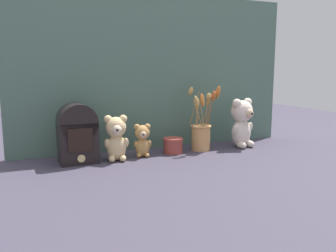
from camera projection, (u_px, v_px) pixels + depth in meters
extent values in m
plane|color=#3D3847|center=(170.00, 154.00, 1.65)|extent=(4.00, 4.00, 0.00)
cube|color=#4C6B5B|center=(157.00, 73.00, 1.74)|extent=(1.41, 0.02, 0.75)
ellipsoid|color=beige|center=(241.00, 133.00, 1.80)|extent=(0.12, 0.11, 0.14)
sphere|color=beige|center=(242.00, 111.00, 1.78)|extent=(0.11, 0.11, 0.11)
sphere|color=#D1B289|center=(248.00, 113.00, 1.75)|extent=(0.05, 0.05, 0.05)
sphere|color=black|center=(252.00, 114.00, 1.73)|extent=(0.01, 0.01, 0.01)
sphere|color=beige|center=(248.00, 102.00, 1.80)|extent=(0.04, 0.04, 0.04)
sphere|color=beige|center=(237.00, 103.00, 1.75)|extent=(0.04, 0.04, 0.04)
ellipsoid|color=beige|center=(249.00, 127.00, 1.82)|extent=(0.04, 0.05, 0.06)
ellipsoid|color=beige|center=(236.00, 129.00, 1.76)|extent=(0.04, 0.05, 0.06)
ellipsoid|color=beige|center=(249.00, 144.00, 1.80)|extent=(0.05, 0.06, 0.04)
ellipsoid|color=beige|center=(241.00, 145.00, 1.77)|extent=(0.05, 0.06, 0.04)
ellipsoid|color=#DBBC84|center=(116.00, 147.00, 1.54)|extent=(0.09, 0.08, 0.12)
sphere|color=#DBBC84|center=(116.00, 127.00, 1.52)|extent=(0.09, 0.09, 0.09)
sphere|color=beige|center=(117.00, 130.00, 1.49)|extent=(0.04, 0.04, 0.04)
sphere|color=black|center=(117.00, 130.00, 1.48)|extent=(0.01, 0.01, 0.01)
sphere|color=#DBBC84|center=(123.00, 119.00, 1.53)|extent=(0.04, 0.04, 0.04)
sphere|color=#DBBC84|center=(108.00, 119.00, 1.51)|extent=(0.04, 0.04, 0.04)
ellipsoid|color=#DBBC84|center=(126.00, 143.00, 1.54)|extent=(0.03, 0.04, 0.05)
ellipsoid|color=#DBBC84|center=(107.00, 144.00, 1.52)|extent=(0.03, 0.04, 0.05)
ellipsoid|color=#DBBC84|center=(123.00, 158.00, 1.53)|extent=(0.03, 0.05, 0.03)
ellipsoid|color=#DBBC84|center=(112.00, 159.00, 1.52)|extent=(0.03, 0.05, 0.03)
ellipsoid|color=tan|center=(142.00, 147.00, 1.61)|extent=(0.07, 0.06, 0.09)
sphere|color=tan|center=(142.00, 132.00, 1.60)|extent=(0.07, 0.07, 0.07)
sphere|color=#D1B289|center=(143.00, 134.00, 1.57)|extent=(0.03, 0.03, 0.03)
sphere|color=black|center=(143.00, 135.00, 1.56)|extent=(0.01, 0.01, 0.01)
sphere|color=tan|center=(148.00, 127.00, 1.60)|extent=(0.03, 0.03, 0.03)
sphere|color=tan|center=(137.00, 127.00, 1.59)|extent=(0.03, 0.03, 0.03)
ellipsoid|color=tan|center=(149.00, 144.00, 1.61)|extent=(0.02, 0.03, 0.04)
ellipsoid|color=tan|center=(136.00, 144.00, 1.59)|extent=(0.02, 0.03, 0.04)
ellipsoid|color=tan|center=(147.00, 155.00, 1.60)|extent=(0.03, 0.04, 0.02)
ellipsoid|color=tan|center=(139.00, 155.00, 1.59)|extent=(0.03, 0.04, 0.02)
cylinder|color=tan|center=(201.00, 138.00, 1.73)|extent=(0.09, 0.09, 0.12)
torus|color=tan|center=(201.00, 126.00, 1.72)|extent=(0.10, 0.10, 0.01)
cylinder|color=#9E7542|center=(207.00, 111.00, 1.71)|extent=(0.01, 0.02, 0.14)
ellipsoid|color=tan|center=(209.00, 97.00, 1.70)|extent=(0.03, 0.04, 0.04)
cylinder|color=#9E7542|center=(198.00, 114.00, 1.73)|extent=(0.01, 0.01, 0.10)
ellipsoid|color=tan|center=(197.00, 104.00, 1.73)|extent=(0.03, 0.03, 0.06)
cylinder|color=#9E7542|center=(198.00, 114.00, 1.68)|extent=(0.04, 0.04, 0.12)
ellipsoid|color=tan|center=(197.00, 101.00, 1.65)|extent=(0.04, 0.04, 0.06)
cylinder|color=#9E7542|center=(211.00, 108.00, 1.73)|extent=(0.01, 0.07, 0.16)
ellipsoid|color=orange|center=(218.00, 92.00, 1.72)|extent=(0.03, 0.05, 0.07)
cylinder|color=#9E7542|center=(206.00, 113.00, 1.74)|extent=(0.02, 0.04, 0.11)
ellipsoid|color=tan|center=(208.00, 102.00, 1.74)|extent=(0.03, 0.03, 0.04)
cylinder|color=#9E7542|center=(196.00, 113.00, 1.71)|extent=(0.01, 0.02, 0.12)
ellipsoid|color=tan|center=(196.00, 101.00, 1.70)|extent=(0.02, 0.03, 0.06)
cylinder|color=#9E7542|center=(195.00, 108.00, 1.75)|extent=(0.06, 0.02, 0.16)
ellipsoid|color=tan|center=(191.00, 91.00, 1.76)|extent=(0.04, 0.03, 0.05)
cylinder|color=#9E7542|center=(209.00, 111.00, 1.72)|extent=(0.01, 0.05, 0.14)
ellipsoid|color=#C65B28|center=(214.00, 96.00, 1.71)|extent=(0.03, 0.04, 0.06)
cylinder|color=#9E7542|center=(202.00, 113.00, 1.68)|extent=(0.03, 0.01, 0.13)
ellipsoid|color=orange|center=(202.00, 100.00, 1.66)|extent=(0.03, 0.03, 0.06)
cube|color=black|center=(78.00, 142.00, 1.50)|extent=(0.16, 0.13, 0.17)
cylinder|color=black|center=(77.00, 122.00, 1.49)|extent=(0.16, 0.13, 0.16)
cube|color=black|center=(81.00, 140.00, 1.44)|extent=(0.10, 0.01, 0.10)
cylinder|color=#D6BC7A|center=(81.00, 159.00, 1.46)|extent=(0.03, 0.01, 0.03)
cylinder|color=#993D33|center=(173.00, 147.00, 1.68)|extent=(0.09, 0.09, 0.06)
cylinder|color=#993D33|center=(173.00, 139.00, 1.67)|extent=(0.10, 0.10, 0.01)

